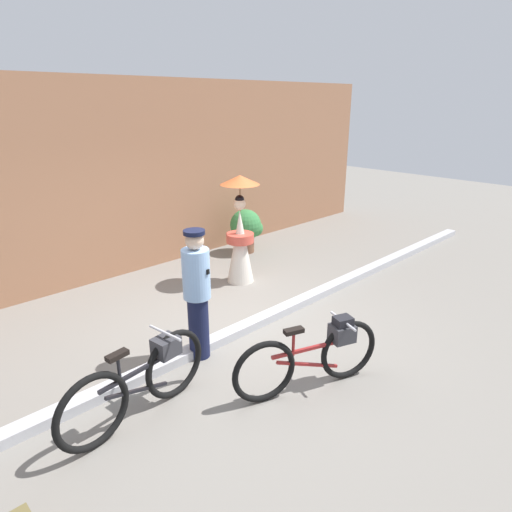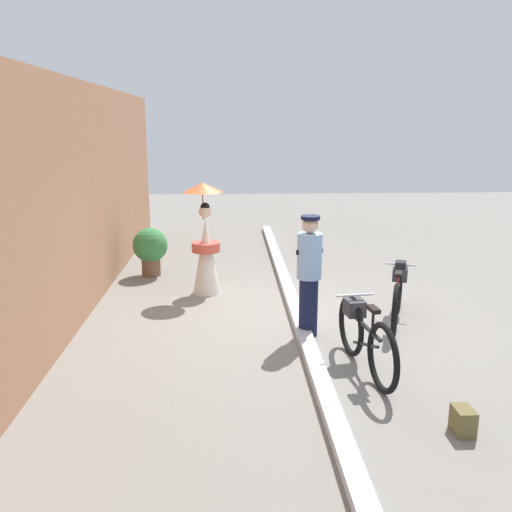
% 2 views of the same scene
% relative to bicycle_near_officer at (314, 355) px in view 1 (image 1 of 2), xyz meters
% --- Properties ---
extents(ground_plane, '(30.00, 30.00, 0.00)m').
position_rel_bicycle_near_officer_xyz_m(ground_plane, '(0.18, 1.49, -0.43)').
color(ground_plane, gray).
extents(building_wall, '(14.00, 0.40, 3.52)m').
position_rel_bicycle_near_officer_xyz_m(building_wall, '(0.18, 4.88, 1.33)').
color(building_wall, '#9E6B4C').
rests_on(building_wall, ground_plane).
extents(sidewalk_curb, '(14.00, 0.20, 0.12)m').
position_rel_bicycle_near_officer_xyz_m(sidewalk_curb, '(0.18, 1.49, -0.37)').
color(sidewalk_curb, '#B2B2B7').
rests_on(sidewalk_curb, ground_plane).
extents(bicycle_near_officer, '(1.74, 0.73, 0.82)m').
position_rel_bicycle_near_officer_xyz_m(bicycle_near_officer, '(0.00, 0.00, 0.00)').
color(bicycle_near_officer, black).
rests_on(bicycle_near_officer, ground_plane).
extents(bicycle_far_side, '(1.78, 0.48, 0.87)m').
position_rel_bicycle_near_officer_xyz_m(bicycle_far_side, '(-1.66, 0.91, 0.00)').
color(bicycle_far_side, black).
rests_on(bicycle_far_side, ground_plane).
extents(person_officer, '(0.34, 0.38, 1.69)m').
position_rel_bicycle_near_officer_xyz_m(person_officer, '(-0.54, 1.42, 0.48)').
color(person_officer, '#141938').
rests_on(person_officer, ground_plane).
extents(person_with_parasol, '(0.69, 0.69, 1.92)m').
position_rel_bicycle_near_officer_xyz_m(person_with_parasol, '(1.51, 2.92, 0.48)').
color(person_with_parasol, silver).
rests_on(person_with_parasol, ground_plane).
extents(potted_plant_by_door, '(0.68, 0.67, 0.94)m').
position_rel_bicycle_near_officer_xyz_m(potted_plant_by_door, '(2.69, 4.02, 0.12)').
color(potted_plant_by_door, brown).
rests_on(potted_plant_by_door, ground_plane).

